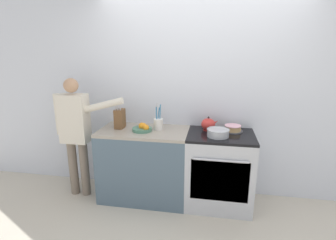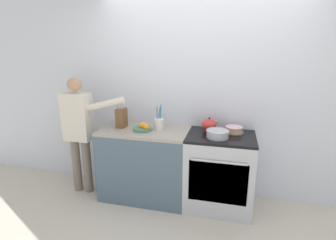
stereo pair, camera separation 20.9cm
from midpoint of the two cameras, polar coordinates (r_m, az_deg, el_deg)
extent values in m
plane|color=beige|center=(3.24, 7.14, -20.09)|extent=(16.00, 16.00, 0.00)
cube|color=silver|center=(3.32, 9.24, 5.20)|extent=(8.00, 0.04, 2.60)
cube|color=#4C6070|center=(3.40, -3.21, -9.70)|extent=(1.09, 0.61, 0.87)
cube|color=#9E9384|center=(3.23, -3.33, -2.39)|extent=(1.09, 0.61, 0.03)
cube|color=#B7BABF|center=(3.27, 12.91, -11.11)|extent=(0.78, 0.61, 0.88)
cube|color=black|center=(2.99, 12.77, -13.23)|extent=(0.64, 0.01, 0.48)
cylinder|color=#B7BABF|center=(2.86, 13.06, -8.95)|extent=(0.58, 0.02, 0.02)
cube|color=black|center=(3.10, 13.40, -3.56)|extent=(0.78, 0.61, 0.03)
cylinder|color=#4C4C51|center=(3.22, 15.93, -2.61)|extent=(0.24, 0.24, 0.01)
cylinder|color=tan|center=(3.22, 15.95, -2.28)|extent=(0.19, 0.19, 0.03)
cylinder|color=tan|center=(3.21, 15.99, -1.79)|extent=(0.19, 0.19, 0.03)
cylinder|color=#EFB2C1|center=(3.20, 16.02, -1.48)|extent=(0.20, 0.20, 0.01)
cylinder|color=red|center=(3.23, 10.72, -2.27)|extent=(0.12, 0.12, 0.01)
ellipsoid|color=red|center=(3.21, 10.79, -1.10)|extent=(0.17, 0.17, 0.15)
cone|color=red|center=(3.20, 12.27, -0.75)|extent=(0.09, 0.04, 0.08)
sphere|color=black|center=(3.19, 10.86, 0.37)|extent=(0.02, 0.02, 0.02)
cylinder|color=#B7BABF|center=(2.99, 12.72, -3.05)|extent=(0.24, 0.24, 0.08)
torus|color=#B7BABF|center=(2.98, 12.77, -2.26)|extent=(0.26, 0.26, 0.01)
cube|color=brown|center=(3.34, -8.33, 0.47)|extent=(0.10, 0.16, 0.24)
cylinder|color=#B2B2B7|center=(3.27, -9.22, 3.13)|extent=(0.01, 0.04, 0.10)
cylinder|color=#B2B2B7|center=(3.26, -8.72, 3.09)|extent=(0.01, 0.04, 0.10)
cylinder|color=#B2B2B7|center=(3.25, -8.19, 2.90)|extent=(0.01, 0.04, 0.08)
cylinder|color=#B2B2B7|center=(3.31, -8.93, 2.95)|extent=(0.01, 0.03, 0.06)
cylinder|color=#B2B2B7|center=(3.30, -8.44, 2.95)|extent=(0.01, 0.03, 0.06)
cylinder|color=silver|center=(3.21, -0.10, -0.91)|extent=(0.11, 0.11, 0.14)
cylinder|color=teal|center=(3.19, 0.27, 1.11)|extent=(0.03, 0.03, 0.27)
cylinder|color=teal|center=(3.21, -0.11, 0.81)|extent=(0.04, 0.02, 0.23)
cylinder|color=#B7BABF|center=(3.19, -0.47, 1.24)|extent=(0.02, 0.03, 0.28)
cylinder|color=teal|center=(3.18, -0.52, 0.78)|extent=(0.02, 0.03, 0.24)
cylinder|color=#4C7F66|center=(3.19, -3.68, -1.95)|extent=(0.24, 0.24, 0.04)
sphere|color=orange|center=(3.18, -3.70, -1.20)|extent=(0.08, 0.08, 0.08)
sphere|color=orange|center=(3.12, -2.86, -1.57)|extent=(0.07, 0.07, 0.07)
sphere|color=orange|center=(3.18, -3.40, -1.25)|extent=(0.08, 0.08, 0.08)
cylinder|color=#7A6B5B|center=(3.73, -17.74, -9.29)|extent=(0.11, 0.11, 0.73)
cylinder|color=#7A6B5B|center=(3.65, -15.57, -9.65)|extent=(0.11, 0.11, 0.73)
cube|color=beige|center=(3.47, -17.51, 0.63)|extent=(0.34, 0.20, 0.61)
cylinder|color=beige|center=(3.57, -20.44, 1.53)|extent=(0.08, 0.08, 0.51)
cylinder|color=beige|center=(3.24, -11.85, 3.33)|extent=(0.52, 0.08, 0.21)
sphere|color=tan|center=(3.39, -18.06, 7.35)|extent=(0.18, 0.18, 0.18)
camera|label=1|loc=(0.10, -88.06, 0.53)|focal=28.00mm
camera|label=2|loc=(0.10, 91.94, -0.53)|focal=28.00mm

